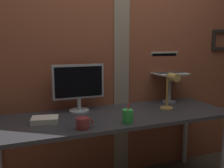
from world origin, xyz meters
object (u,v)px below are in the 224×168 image
object	(u,v)px
laptop	(166,68)
pen_cup	(128,116)
monitor	(79,84)
coffee_mug	(83,123)
desk_lamp	(171,87)

from	to	relation	value
laptop	pen_cup	distance (m)	0.92
monitor	pen_cup	size ratio (longest dim) A/B	2.75
monitor	coffee_mug	xyz separation A→B (m)	(-0.08, -0.45, -0.21)
monitor	pen_cup	distance (m)	0.56
monitor	laptop	world-z (taller)	laptop
pen_cup	monitor	bearing A→B (deg)	120.65
desk_lamp	coffee_mug	world-z (taller)	desk_lamp
laptop	desk_lamp	xyz separation A→B (m)	(-0.18, -0.34, -0.14)
laptop	monitor	bearing A→B (deg)	-175.58
laptop	coffee_mug	bearing A→B (deg)	-152.96
coffee_mug	laptop	bearing A→B (deg)	27.04
laptop	coffee_mug	size ratio (longest dim) A/B	2.52
monitor	pen_cup	bearing A→B (deg)	-59.35
laptop	pen_cup	bearing A→B (deg)	-142.35
coffee_mug	pen_cup	bearing A→B (deg)	-0.03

